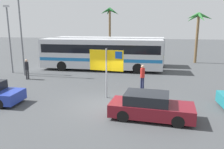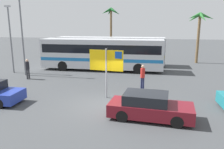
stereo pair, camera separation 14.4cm
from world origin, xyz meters
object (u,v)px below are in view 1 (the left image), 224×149
at_px(bus_front_coach, 101,53).
at_px(pedestrian_crossing_lot, 142,75).
at_px(car_maroon, 150,106).
at_px(bus_rear_coach, 109,49).
at_px(ferry_sign, 107,62).
at_px(pedestrian_by_bus, 27,68).

height_order(bus_front_coach, pedestrian_crossing_lot, bus_front_coach).
relative_size(car_maroon, pedestrian_crossing_lot, 2.38).
height_order(bus_front_coach, bus_rear_coach, same).
height_order(ferry_sign, car_maroon, ferry_sign).
xyz_separation_m(bus_rear_coach, pedestrian_by_bus, (-5.73, -8.15, -0.76)).
xyz_separation_m(bus_rear_coach, ferry_sign, (2.01, -11.94, 0.54)).
height_order(bus_front_coach, car_maroon, bus_front_coach).
bearing_deg(bus_rear_coach, car_maroon, -72.24).
relative_size(bus_front_coach, ferry_sign, 3.85).
bearing_deg(bus_rear_coach, ferry_sign, -80.46).
bearing_deg(ferry_sign, bus_front_coach, 111.27).
height_order(pedestrian_crossing_lot, pedestrian_by_bus, pedestrian_crossing_lot).
bearing_deg(car_maroon, pedestrian_by_bus, 152.74).
bearing_deg(ferry_sign, pedestrian_by_bus, 160.51).
relative_size(bus_front_coach, pedestrian_crossing_lot, 6.84).
xyz_separation_m(bus_front_coach, bus_rear_coach, (0.27, 3.22, 0.00)).
distance_m(bus_rear_coach, pedestrian_crossing_lot, 10.48).
bearing_deg(pedestrian_crossing_lot, bus_rear_coach, 62.26).
relative_size(bus_front_coach, pedestrian_by_bus, 7.10).
height_order(bus_front_coach, ferry_sign, ferry_sign).
bearing_deg(bus_front_coach, ferry_sign, -75.36).
distance_m(bus_rear_coach, ferry_sign, 12.12).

